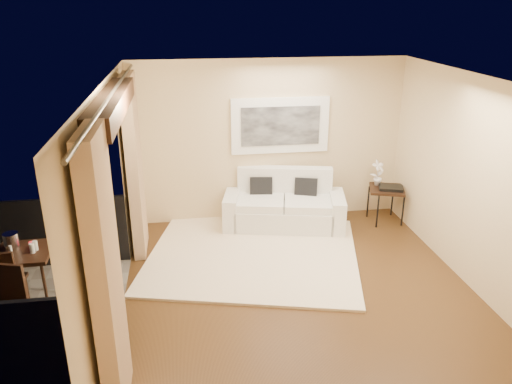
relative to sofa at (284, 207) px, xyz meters
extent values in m
plane|color=#4E3117|center=(-0.20, -2.09, -0.33)|extent=(5.00, 5.00, 0.00)
plane|color=white|center=(-0.20, -2.09, 2.37)|extent=(5.00, 5.00, 0.00)
plane|color=beige|center=(-0.20, 0.41, 1.02)|extent=(4.50, 0.00, 4.50)
plane|color=beige|center=(-0.20, -4.59, 1.02)|extent=(4.50, 0.00, 4.50)
plane|color=beige|center=(2.05, -2.09, 1.02)|extent=(0.00, 5.00, 5.00)
plane|color=beige|center=(-2.45, -0.24, 1.02)|extent=(0.00, 2.70, 2.70)
plane|color=beige|center=(-2.45, -3.94, 1.02)|extent=(0.00, 2.70, 2.70)
plane|color=beige|center=(-2.45, -2.09, 2.22)|extent=(0.00, 2.40, 2.40)
cube|color=black|center=(-2.33, -2.09, 2.19)|extent=(0.28, 2.40, 0.22)
cube|color=#605B56|center=(-3.35, -2.09, -0.39)|extent=(1.80, 2.60, 0.12)
cube|color=black|center=(-3.35, -0.82, 0.17)|extent=(1.80, 0.06, 1.00)
cube|color=black|center=(-3.35, -3.36, 0.17)|extent=(1.80, 0.06, 1.00)
cube|color=tan|center=(-2.31, -0.54, 0.99)|extent=(0.16, 0.75, 2.62)
cube|color=tan|center=(-2.31, -3.64, 0.99)|extent=(0.16, 0.75, 2.62)
cylinder|color=#4C473F|center=(-2.31, -2.09, 2.30)|extent=(0.04, 4.80, 0.04)
cube|color=white|center=(-0.01, 0.38, 1.29)|extent=(1.62, 0.05, 0.92)
cube|color=black|center=(-0.01, 0.35, 1.29)|extent=(1.30, 0.02, 0.64)
cube|color=#FFECCD|center=(-0.66, -0.99, -0.31)|extent=(3.58, 3.29, 0.04)
cube|color=white|center=(-0.01, -0.07, -0.14)|extent=(1.72, 1.15, 0.39)
cube|color=white|center=(0.05, 0.25, 0.23)|extent=(1.59, 0.53, 0.76)
cube|color=white|center=(-0.86, 0.11, -0.04)|extent=(0.39, 0.86, 0.58)
cube|color=white|center=(0.83, -0.25, -0.04)|extent=(0.39, 0.86, 0.58)
cube|color=white|center=(-0.39, -0.02, 0.12)|extent=(0.88, 0.88, 0.13)
cube|color=white|center=(0.35, -0.18, 0.12)|extent=(0.88, 0.88, 0.13)
cube|color=black|center=(-0.36, 0.19, 0.28)|extent=(0.39, 0.22, 0.38)
cube|color=black|center=(0.37, 0.04, 0.28)|extent=(0.41, 0.28, 0.38)
cube|color=black|center=(1.73, -0.09, 0.25)|extent=(0.70, 0.70, 0.04)
cylinder|color=black|center=(1.51, -0.31, -0.05)|extent=(0.03, 0.03, 0.56)
cylinder|color=black|center=(1.95, -0.31, -0.05)|extent=(0.03, 0.03, 0.56)
cylinder|color=black|center=(1.51, 0.13, -0.05)|extent=(0.03, 0.03, 0.56)
cylinder|color=black|center=(1.95, 0.13, -0.05)|extent=(0.03, 0.03, 0.56)
cube|color=black|center=(1.77, -0.15, 0.29)|extent=(0.45, 0.39, 0.05)
imported|color=white|center=(1.61, 0.06, 0.49)|extent=(0.27, 0.22, 0.44)
cube|color=black|center=(-3.56, -1.86, 0.39)|extent=(0.65, 0.65, 0.05)
cylinder|color=black|center=(-3.30, -2.11, 0.02)|extent=(0.04, 0.04, 0.70)
cylinder|color=black|center=(-3.81, -1.60, 0.02)|extent=(0.04, 0.04, 0.70)
cylinder|color=black|center=(-3.30, -1.60, 0.02)|extent=(0.04, 0.04, 0.70)
cube|color=black|center=(-3.76, -1.99, 0.08)|extent=(0.39, 0.39, 0.05)
cylinder|color=black|center=(-3.60, -1.83, -0.13)|extent=(0.03, 0.03, 0.40)
cylinder|color=black|center=(-3.91, -1.83, -0.13)|extent=(0.03, 0.03, 0.40)
cylinder|color=black|center=(-3.60, -2.15, -0.13)|extent=(0.03, 0.03, 0.40)
cube|color=black|center=(-3.62, -2.57, 0.08)|extent=(0.47, 0.47, 0.05)
cube|color=black|center=(-3.57, -2.41, 0.30)|extent=(0.38, 0.14, 0.50)
cylinder|color=black|center=(-3.51, -2.76, -0.14)|extent=(0.03, 0.03, 0.39)
cylinder|color=black|center=(-3.72, -2.38, -0.14)|extent=(0.03, 0.03, 0.39)
cylinder|color=black|center=(-3.43, -2.47, -0.14)|extent=(0.03, 0.03, 0.39)
cylinder|color=silver|center=(-3.70, -1.76, 0.52)|extent=(0.18, 0.18, 0.20)
cylinder|color=red|center=(-3.48, -1.77, 0.45)|extent=(0.06, 0.06, 0.07)
cylinder|color=white|center=(-3.62, -2.06, 0.51)|extent=(0.04, 0.04, 0.18)
cylinder|color=white|center=(-3.43, -1.91, 0.48)|extent=(0.06, 0.06, 0.12)
cylinder|color=silver|center=(-3.41, -1.85, 0.48)|extent=(0.06, 0.06, 0.12)
camera|label=1|loc=(-1.58, -7.49, 3.22)|focal=35.00mm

